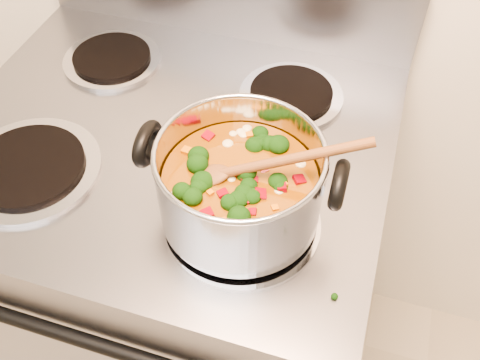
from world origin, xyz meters
name	(u,v)px	position (x,y,z in m)	size (l,w,h in m)	color
electric_range	(188,265)	(0.07, 1.16, 0.47)	(0.79, 0.71, 1.08)	gray
stockpot	(239,185)	(0.25, 1.01, 1.00)	(0.30, 0.24, 0.15)	#ADAEB6
wooden_spoon	(249,168)	(0.26, 1.02, 1.04)	(0.26, 0.10, 0.10)	brown
cooktop_crumbs	(311,238)	(0.36, 1.01, 0.92)	(0.12, 0.26, 0.01)	black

